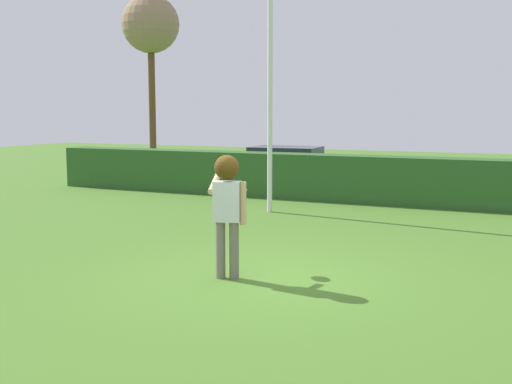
# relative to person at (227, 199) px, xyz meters

# --- Properties ---
(ground_plane) EXTENTS (60.00, 60.00, 0.00)m
(ground_plane) POSITION_rel_person_xyz_m (0.54, 0.22, -1.16)
(ground_plane) COLOR #487527
(person) EXTENTS (0.70, 0.69, 1.80)m
(person) POSITION_rel_person_xyz_m (0.00, 0.00, 0.00)
(person) COLOR slate
(person) RESTS_ON ground
(frisbee) EXTENTS (0.27, 0.27, 0.11)m
(frisbee) POSITION_rel_person_xyz_m (-0.17, 0.71, 0.06)
(frisbee) COLOR white
(lamppost) EXTENTS (0.24, 0.24, 6.95)m
(lamppost) POSITION_rel_person_xyz_m (-1.85, 5.83, 2.63)
(lamppost) COLOR silver
(lamppost) RESTS_ON ground
(hedge_row) EXTENTS (20.85, 0.90, 1.25)m
(hedge_row) POSITION_rel_person_xyz_m (0.54, 8.34, -0.54)
(hedge_row) COLOR #2C5925
(hedge_row) RESTS_ON ground
(parked_car_black) EXTENTS (4.30, 2.01, 1.25)m
(parked_car_black) POSITION_rel_person_xyz_m (-3.63, 11.31, -0.48)
(parked_car_black) COLOR black
(parked_car_black) RESTS_ON ground
(bare_elm_tree) EXTENTS (2.21, 2.21, 6.85)m
(bare_elm_tree) POSITION_rel_person_xyz_m (-9.90, 12.87, 4.48)
(bare_elm_tree) COLOR brown
(bare_elm_tree) RESTS_ON ground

